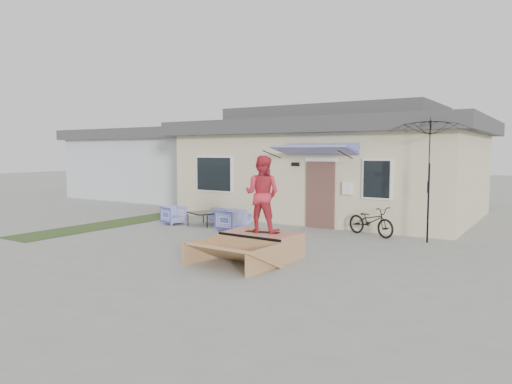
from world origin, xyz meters
The scene contains 13 objects.
ground centered at (0.00, 0.00, 0.00)m, with size 90.00×90.00×0.00m, color gray.
grass_strip centered at (-5.20, 2.00, 0.00)m, with size 1.40×8.00×0.01m, color #30451F.
house centered at (0.00, 7.99, 1.94)m, with size 10.80×8.49×4.10m.
neighbor_house centered at (-10.50, 10.00, 1.78)m, with size 8.60×7.60×3.50m.
loveseat centered at (-2.22, 4.01, 0.32)m, with size 1.66×0.49×0.65m, color #2A339C.
armchair_left centered at (-3.44, 2.58, 0.33)m, with size 0.65×0.61×0.67m, color #2A339C.
armchair_right centered at (-1.03, 2.46, 0.37)m, with size 0.71×0.67×0.73m, color #2A339C.
coffee_table centered at (-2.40, 2.94, 0.22)m, with size 0.88×0.88×0.44m, color black.
bicycle centered at (2.81, 3.97, 0.52)m, with size 0.57×1.63×1.04m, color black.
patio_umbrella centered at (4.42, 3.79, 1.75)m, with size 2.73×2.62×2.20m.
skate_ramp centered at (1.63, -0.08, 0.28)m, with size 1.67×2.22×0.56m, color #A2744A, non-canonical shape.
skateboard centered at (1.63, -0.02, 0.58)m, with size 0.81×0.20×0.05m, color black.
skater centered at (1.63, -0.02, 1.48)m, with size 0.85×0.66×1.74m, color red.
Camera 1 is at (7.34, -9.20, 2.41)m, focal length 33.54 mm.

